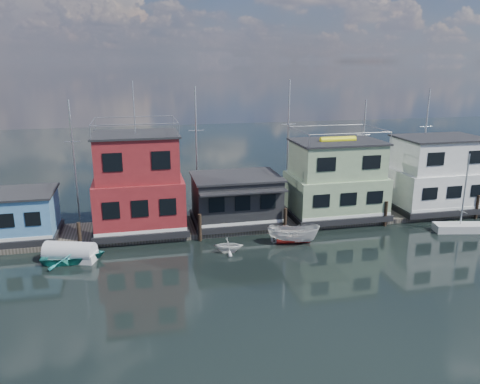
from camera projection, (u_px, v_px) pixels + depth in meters
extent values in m
plane|color=black|center=(284.00, 289.00, 29.10)|extent=(160.00, 160.00, 0.00)
cube|color=#595147|center=(242.00, 223.00, 40.32)|extent=(48.00, 5.00, 0.40)
cube|color=black|center=(17.00, 234.00, 36.43)|extent=(6.40, 4.90, 0.50)
cube|color=#4F88BB|center=(14.00, 213.00, 35.96)|extent=(6.00, 4.50, 3.00)
cube|color=black|center=(11.00, 193.00, 35.54)|extent=(6.30, 4.80, 0.16)
cube|color=black|center=(141.00, 225.00, 38.42)|extent=(7.40, 5.90, 0.50)
cube|color=maroon|center=(140.00, 201.00, 37.85)|extent=(7.00, 5.50, 3.74)
cube|color=maroon|center=(137.00, 157.00, 36.88)|extent=(6.30, 4.95, 3.46)
cube|color=black|center=(136.00, 134.00, 36.39)|extent=(6.65, 5.23, 0.16)
cylinder|color=silver|center=(134.00, 107.00, 35.83)|extent=(0.08, 0.08, 4.00)
cube|color=black|center=(236.00, 219.00, 40.10)|extent=(7.40, 5.40, 0.50)
cube|color=black|center=(236.00, 197.00, 39.57)|extent=(7.00, 5.00, 3.40)
cube|color=black|center=(236.00, 176.00, 39.09)|extent=(7.30, 5.30, 0.16)
cube|color=black|center=(243.00, 192.00, 36.62)|extent=(7.00, 1.20, 0.12)
cube|color=black|center=(334.00, 212.00, 41.98)|extent=(8.40, 5.90, 0.50)
cube|color=#8FAB7F|center=(335.00, 192.00, 41.50)|extent=(8.00, 5.50, 3.12)
cube|color=#8FAB7F|center=(337.00, 159.00, 40.69)|extent=(7.20, 4.95, 2.88)
cube|color=black|center=(338.00, 142.00, 40.28)|extent=(7.60, 5.23, 0.16)
cylinder|color=yellow|center=(338.00, 140.00, 40.23)|extent=(3.20, 0.56, 0.56)
cube|color=black|center=(433.00, 204.00, 44.08)|extent=(8.40, 5.90, 0.50)
cube|color=silver|center=(435.00, 186.00, 43.59)|extent=(8.00, 5.50, 3.12)
cube|color=silver|center=(439.00, 154.00, 42.78)|extent=(7.20, 4.95, 2.88)
cube|color=black|center=(440.00, 138.00, 42.37)|extent=(7.60, 5.23, 0.16)
cylinder|color=#2D2116|center=(80.00, 237.00, 34.73)|extent=(0.28, 0.28, 2.20)
cylinder|color=#2D2116|center=(200.00, 228.00, 36.61)|extent=(0.28, 0.28, 2.20)
cylinder|color=#2D2116|center=(285.00, 221.00, 38.08)|extent=(0.28, 0.28, 2.20)
cylinder|color=#2D2116|center=(386.00, 214.00, 39.96)|extent=(0.28, 0.28, 2.20)
cylinder|color=#2D2116|center=(477.00, 207.00, 41.85)|extent=(0.28, 0.28, 2.20)
cylinder|color=silver|center=(74.00, 159.00, 41.67)|extent=(0.16, 0.16, 10.50)
cylinder|color=silver|center=(72.00, 142.00, 41.25)|extent=(1.40, 0.06, 0.06)
cylinder|color=silver|center=(197.00, 149.00, 43.84)|extent=(0.16, 0.16, 11.50)
cylinder|color=silver|center=(196.00, 130.00, 43.38)|extent=(1.40, 0.06, 0.06)
cylinder|color=silver|center=(288.00, 143.00, 45.66)|extent=(0.16, 0.16, 12.00)
cylinder|color=silver|center=(289.00, 124.00, 45.18)|extent=(1.40, 0.06, 0.06)
cylinder|color=silver|center=(363.00, 150.00, 47.60)|extent=(0.16, 0.16, 10.00)
cylinder|color=silver|center=(364.00, 135.00, 47.20)|extent=(1.40, 0.06, 0.06)
cylinder|color=silver|center=(424.00, 142.00, 48.94)|extent=(0.16, 0.16, 11.00)
cylinder|color=silver|center=(426.00, 126.00, 48.49)|extent=(1.40, 0.06, 0.06)
imported|color=teal|center=(73.00, 256.00, 32.94)|extent=(4.34, 3.13, 0.89)
cube|color=silver|center=(70.00, 256.00, 33.16)|extent=(3.93, 2.48, 0.61)
cylinder|color=silver|center=(70.00, 252.00, 33.07)|extent=(3.79, 2.51, 1.49)
imported|color=silver|center=(293.00, 234.00, 36.13)|extent=(4.28, 2.60, 1.55)
cylinder|color=#A91712|center=(293.00, 241.00, 36.39)|extent=(2.65, 0.68, 0.39)
cube|color=silver|center=(460.00, 228.00, 38.85)|extent=(4.36, 2.21, 0.65)
cylinder|color=silver|center=(465.00, 190.00, 37.97)|extent=(0.12, 0.12, 5.93)
cube|color=silver|center=(462.00, 211.00, 38.47)|extent=(0.31, 1.28, 0.05)
imported|color=silver|center=(229.00, 245.00, 34.52)|extent=(2.47, 2.24, 1.13)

